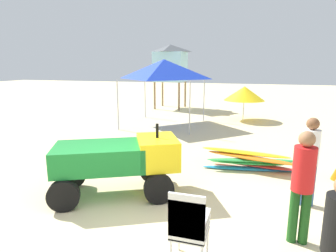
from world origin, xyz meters
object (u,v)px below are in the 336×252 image
stacked_plastic_chairs (188,223)px  beach_umbrella_left (244,93)px  lifeguard_far_right (310,156)px  utility_cart (119,159)px  popup_canopy (164,69)px  surfboard_pile (250,161)px  lifeguard_near_left (303,180)px  lifeguard_tower (170,63)px

stacked_plastic_chairs → beach_umbrella_left: size_ratio=0.56×
lifeguard_far_right → beach_umbrella_left: lifeguard_far_right is taller
utility_cart → beach_umbrella_left: beach_umbrella_left is taller
stacked_plastic_chairs → popup_canopy: size_ratio=0.35×
popup_canopy → beach_umbrella_left: 4.26m
lifeguard_far_right → popup_canopy: bearing=127.5°
utility_cart → surfboard_pile: size_ratio=1.05×
utility_cart → lifeguard_far_right: bearing=9.8°
stacked_plastic_chairs → beach_umbrella_left: (0.17, 11.21, 0.69)m
lifeguard_near_left → beach_umbrella_left: (-1.31, 10.17, 0.32)m
surfboard_pile → beach_umbrella_left: bearing=94.1°
surfboard_pile → popup_canopy: 6.66m
utility_cart → stacked_plastic_chairs: (1.90, -1.77, -0.13)m
surfboard_pile → lifeguard_tower: 11.61m
lifeguard_far_right → popup_canopy: popup_canopy is taller
utility_cart → lifeguard_tower: (-2.60, 12.36, 2.04)m
utility_cart → lifeguard_far_right: 3.75m
surfboard_pile → lifeguard_far_right: (1.10, -1.67, 0.76)m
lifeguard_near_left → lifeguard_far_right: lifeguard_near_left is taller
lifeguard_near_left → beach_umbrella_left: bearing=97.4°
utility_cart → surfboard_pile: bearing=41.7°
lifeguard_far_right → popup_canopy: (-5.03, 6.55, 1.52)m
utility_cart → lifeguard_far_right: size_ratio=1.62×
utility_cart → lifeguard_tower: size_ratio=0.71×
lifeguard_near_left → popup_canopy: size_ratio=0.56×
utility_cart → lifeguard_near_left: (3.39, -0.73, 0.24)m
popup_canopy → lifeguard_far_right: bearing=-52.5°
stacked_plastic_chairs → surfboard_pile: (0.69, 4.08, -0.41)m
lifeguard_tower → lifeguard_far_right: bearing=-61.8°
lifeguard_tower → beach_umbrella_left: (4.67, -2.92, -1.49)m
lifeguard_near_left → popup_canopy: 9.34m
lifeguard_near_left → lifeguard_tower: size_ratio=0.45×
utility_cart → lifeguard_tower: 12.80m
lifeguard_far_right → popup_canopy: 8.39m
stacked_plastic_chairs → beach_umbrella_left: bearing=89.1°
lifeguard_near_left → lifeguard_far_right: (0.30, 1.37, -0.02)m
utility_cart → popup_canopy: size_ratio=0.90×
beach_umbrella_left → lifeguard_tower: bearing=148.0°
lifeguard_near_left → beach_umbrella_left: lifeguard_near_left is taller
lifeguard_far_right → beach_umbrella_left: 8.96m
lifeguard_near_left → lifeguard_tower: lifeguard_tower is taller
utility_cart → lifeguard_near_left: lifeguard_near_left is taller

